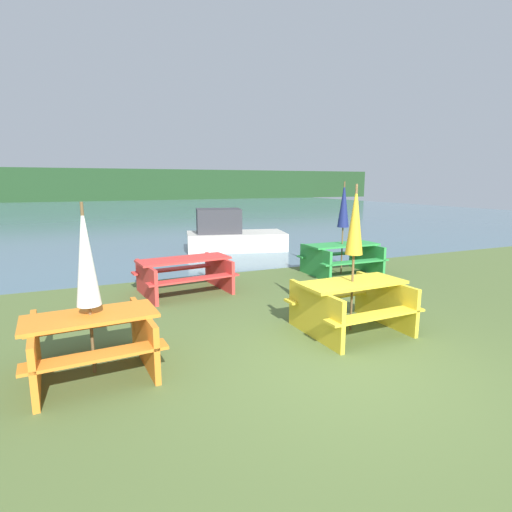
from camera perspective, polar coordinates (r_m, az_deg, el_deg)
name	(u,v)px	position (r m, az deg, el deg)	size (l,w,h in m)	color
ground_plane	(344,370)	(5.27, 12.48, -15.56)	(60.00, 60.00, 0.00)	#516633
water	(119,211)	(34.60, -18.96, 6.11)	(60.00, 50.00, 0.00)	slate
far_treeline	(104,185)	(54.49, -20.93, 9.49)	(80.00, 1.60, 4.00)	#1E3D1E
picnic_table_yellow	(352,302)	(6.41, 13.49, -6.36)	(1.68, 1.43, 0.79)	yellow
picnic_table_orange	(92,338)	(5.29, -22.37, -10.81)	(1.60, 1.48, 0.74)	orange
picnic_table_red	(184,272)	(8.50, -10.21, -2.22)	(2.03, 1.59, 0.73)	red
picnic_table_green	(342,256)	(10.29, 12.15, 0.02)	(1.85, 1.40, 0.77)	green
umbrella_gold	(355,221)	(6.17, 13.98, 4.84)	(0.27, 0.27, 2.27)	brown
umbrella_navy	(344,205)	(10.14, 12.42, 7.09)	(0.28, 0.28, 2.31)	brown
umbrella_white	(86,256)	(5.03, -23.17, 0.04)	(0.28, 0.28, 2.07)	brown
boat	(231,235)	(13.71, -3.59, 2.99)	(3.59, 2.31, 1.41)	beige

